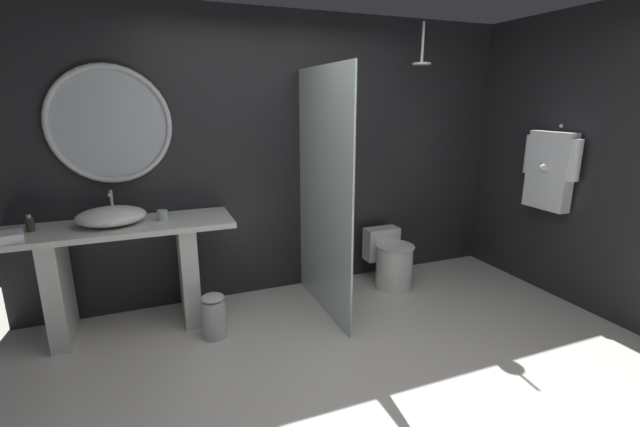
{
  "coord_description": "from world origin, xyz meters",
  "views": [
    {
      "loc": [
        -1.22,
        -2.03,
        1.82
      ],
      "look_at": [
        -0.05,
        0.88,
        1.0
      ],
      "focal_mm": 24.18,
      "sensor_mm": 36.0,
      "label": 1
    }
  ],
  "objects_px": {
    "rain_shower_head": "(422,58)",
    "hanging_bathrobe": "(550,168)",
    "waste_bin": "(214,316)",
    "folded_hand_towel": "(6,238)",
    "soap_dispenser": "(30,224)",
    "tumbler_cup": "(162,215)",
    "toilet": "(391,260)",
    "vessel_sink": "(111,216)",
    "round_wall_mirror": "(110,125)"
  },
  "relations": [
    {
      "from": "round_wall_mirror",
      "to": "hanging_bathrobe",
      "type": "xyz_separation_m",
      "value": [
        3.68,
        -0.97,
        -0.42
      ]
    },
    {
      "from": "rain_shower_head",
      "to": "hanging_bathrobe",
      "type": "xyz_separation_m",
      "value": [
        1.03,
        -0.63,
        -0.98
      ]
    },
    {
      "from": "rain_shower_head",
      "to": "toilet",
      "type": "xyz_separation_m",
      "value": [
        -0.23,
        0.01,
        -1.92
      ]
    },
    {
      "from": "folded_hand_towel",
      "to": "vessel_sink",
      "type": "bearing_deg",
      "value": 16.71
    },
    {
      "from": "round_wall_mirror",
      "to": "folded_hand_towel",
      "type": "relative_size",
      "value": 4.65
    },
    {
      "from": "round_wall_mirror",
      "to": "rain_shower_head",
      "type": "height_order",
      "value": "rain_shower_head"
    },
    {
      "from": "soap_dispenser",
      "to": "tumbler_cup",
      "type": "bearing_deg",
      "value": -2.79
    },
    {
      "from": "rain_shower_head",
      "to": "hanging_bathrobe",
      "type": "distance_m",
      "value": 1.55
    },
    {
      "from": "soap_dispenser",
      "to": "toilet",
      "type": "distance_m",
      "value": 3.1
    },
    {
      "from": "tumbler_cup",
      "to": "toilet",
      "type": "distance_m",
      "value": 2.2
    },
    {
      "from": "soap_dispenser",
      "to": "rain_shower_head",
      "type": "relative_size",
      "value": 0.34
    },
    {
      "from": "rain_shower_head",
      "to": "hanging_bathrobe",
      "type": "relative_size",
      "value": 0.47
    },
    {
      "from": "rain_shower_head",
      "to": "waste_bin",
      "type": "xyz_separation_m",
      "value": [
        -2.03,
        -0.34,
        -2.01
      ]
    },
    {
      "from": "round_wall_mirror",
      "to": "rain_shower_head",
      "type": "xyz_separation_m",
      "value": [
        2.65,
        -0.34,
        0.55
      ]
    },
    {
      "from": "round_wall_mirror",
      "to": "toilet",
      "type": "distance_m",
      "value": 2.8
    },
    {
      "from": "folded_hand_towel",
      "to": "soap_dispenser",
      "type": "bearing_deg",
      "value": 68.5
    },
    {
      "from": "rain_shower_head",
      "to": "folded_hand_towel",
      "type": "distance_m",
      "value": 3.58
    },
    {
      "from": "hanging_bathrobe",
      "to": "toilet",
      "type": "bearing_deg",
      "value": 153.15
    },
    {
      "from": "toilet",
      "to": "folded_hand_towel",
      "type": "xyz_separation_m",
      "value": [
        -3.11,
        -0.13,
        0.65
      ]
    },
    {
      "from": "folded_hand_towel",
      "to": "toilet",
      "type": "bearing_deg",
      "value": 2.33
    },
    {
      "from": "vessel_sink",
      "to": "toilet",
      "type": "height_order",
      "value": "vessel_sink"
    },
    {
      "from": "hanging_bathrobe",
      "to": "round_wall_mirror",
      "type": "bearing_deg",
      "value": 165.18
    },
    {
      "from": "waste_bin",
      "to": "folded_hand_towel",
      "type": "distance_m",
      "value": 1.52
    },
    {
      "from": "soap_dispenser",
      "to": "toilet",
      "type": "xyz_separation_m",
      "value": [
        3.02,
        -0.11,
        -0.67
      ]
    },
    {
      "from": "tumbler_cup",
      "to": "toilet",
      "type": "xyz_separation_m",
      "value": [
        2.1,
        -0.07,
        -0.66
      ]
    },
    {
      "from": "soap_dispenser",
      "to": "rain_shower_head",
      "type": "height_order",
      "value": "rain_shower_head"
    },
    {
      "from": "vessel_sink",
      "to": "tumbler_cup",
      "type": "relative_size",
      "value": 6.0
    },
    {
      "from": "tumbler_cup",
      "to": "vessel_sink",
      "type": "bearing_deg",
      "value": 180.0
    },
    {
      "from": "rain_shower_head",
      "to": "waste_bin",
      "type": "height_order",
      "value": "rain_shower_head"
    },
    {
      "from": "waste_bin",
      "to": "folded_hand_towel",
      "type": "height_order",
      "value": "folded_hand_towel"
    },
    {
      "from": "soap_dispenser",
      "to": "hanging_bathrobe",
      "type": "height_order",
      "value": "hanging_bathrobe"
    },
    {
      "from": "tumbler_cup",
      "to": "hanging_bathrobe",
      "type": "height_order",
      "value": "hanging_bathrobe"
    },
    {
      "from": "hanging_bathrobe",
      "to": "toilet",
      "type": "height_order",
      "value": "hanging_bathrobe"
    },
    {
      "from": "rain_shower_head",
      "to": "hanging_bathrobe",
      "type": "bearing_deg",
      "value": -31.34
    },
    {
      "from": "folded_hand_towel",
      "to": "tumbler_cup",
      "type": "bearing_deg",
      "value": 10.8
    },
    {
      "from": "vessel_sink",
      "to": "round_wall_mirror",
      "type": "bearing_deg",
      "value": 79.22
    },
    {
      "from": "soap_dispenser",
      "to": "rain_shower_head",
      "type": "bearing_deg",
      "value": -2.13
    },
    {
      "from": "toilet",
      "to": "waste_bin",
      "type": "distance_m",
      "value": 1.84
    },
    {
      "from": "toilet",
      "to": "soap_dispenser",
      "type": "bearing_deg",
      "value": 177.89
    },
    {
      "from": "vessel_sink",
      "to": "waste_bin",
      "type": "height_order",
      "value": "vessel_sink"
    },
    {
      "from": "soap_dispenser",
      "to": "vessel_sink",
      "type": "bearing_deg",
      "value": -4.66
    },
    {
      "from": "tumbler_cup",
      "to": "round_wall_mirror",
      "type": "distance_m",
      "value": 0.82
    },
    {
      "from": "vessel_sink",
      "to": "waste_bin",
      "type": "xyz_separation_m",
      "value": [
        0.67,
        -0.42,
        -0.77
      ]
    },
    {
      "from": "vessel_sink",
      "to": "hanging_bathrobe",
      "type": "bearing_deg",
      "value": -10.69
    },
    {
      "from": "soap_dispenser",
      "to": "round_wall_mirror",
      "type": "xyz_separation_m",
      "value": [
        0.6,
        0.22,
        0.69
      ]
    },
    {
      "from": "hanging_bathrobe",
      "to": "waste_bin",
      "type": "bearing_deg",
      "value": 174.65
    },
    {
      "from": "vessel_sink",
      "to": "rain_shower_head",
      "type": "height_order",
      "value": "rain_shower_head"
    },
    {
      "from": "soap_dispenser",
      "to": "hanging_bathrobe",
      "type": "relative_size",
      "value": 0.16
    },
    {
      "from": "tumbler_cup",
      "to": "folded_hand_towel",
      "type": "bearing_deg",
      "value": -169.2
    },
    {
      "from": "folded_hand_towel",
      "to": "round_wall_mirror",
      "type": "bearing_deg",
      "value": 33.67
    }
  ]
}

